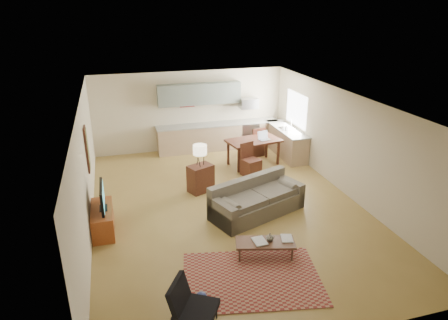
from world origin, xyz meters
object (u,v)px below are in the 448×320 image
object	(u,v)px
tv_credenza	(103,220)
console_table	(201,178)
dining_table	(253,152)
coffee_table	(265,249)
sofa	(257,198)
armchair	(196,306)

from	to	relation	value
tv_credenza	console_table	distance (m)	2.91
console_table	dining_table	distance (m)	2.47
tv_credenza	console_table	bearing A→B (deg)	28.35
coffee_table	tv_credenza	distance (m)	3.67
coffee_table	console_table	xyz separation A→B (m)	(-0.57, 3.31, 0.20)
sofa	tv_credenza	xyz separation A→B (m)	(-3.60, 0.21, -0.14)
coffee_table	dining_table	distance (m)	4.95
coffee_table	armchair	size ratio (longest dim) A/B	1.45
coffee_table	console_table	bearing A→B (deg)	114.75
console_table	dining_table	world-z (taller)	dining_table
sofa	console_table	distance (m)	1.90
dining_table	console_table	bearing A→B (deg)	-155.37
tv_credenza	dining_table	bearing A→B (deg)	31.42
tv_credenza	dining_table	size ratio (longest dim) A/B	0.74
coffee_table	tv_credenza	xyz separation A→B (m)	(-3.13, 1.93, 0.10)
tv_credenza	console_table	world-z (taller)	console_table
armchair	coffee_table	bearing A→B (deg)	-19.35
tv_credenza	dining_table	xyz separation A→B (m)	(4.58, 2.80, 0.13)
coffee_table	dining_table	bearing A→B (deg)	87.91
tv_credenza	coffee_table	bearing A→B (deg)	-31.64
console_table	sofa	bearing A→B (deg)	-80.85
armchair	tv_credenza	size ratio (longest dim) A/B	0.68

